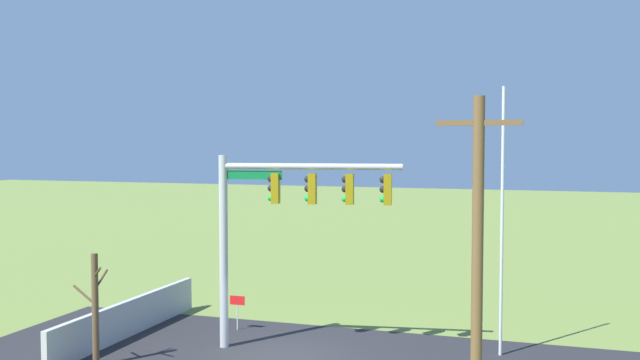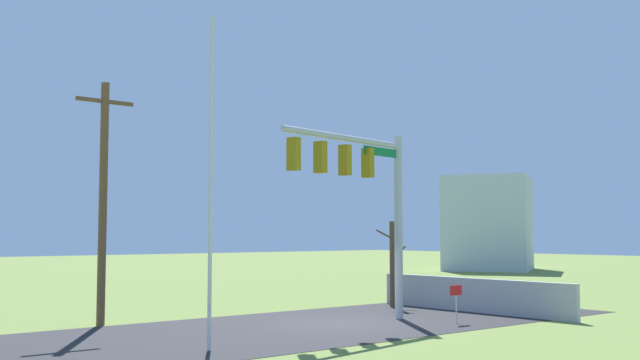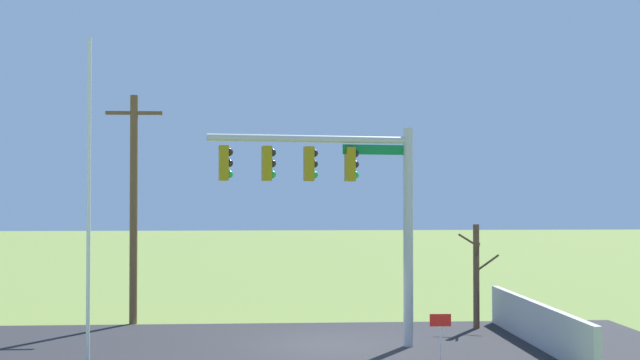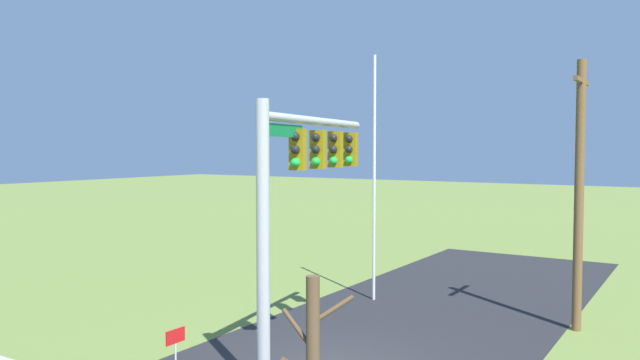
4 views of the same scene
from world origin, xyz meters
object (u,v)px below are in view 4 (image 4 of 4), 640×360
signal_mast (301,180)px  flagpole (374,179)px  utility_pole (579,191)px  open_sign (175,343)px

signal_mast → flagpole: flagpole is taller
utility_pole → open_sign: 11.69m
utility_pole → flagpole: bearing=-90.5°
flagpole → utility_pole: size_ratio=1.09×
utility_pole → signal_mast: bearing=-36.9°
flagpole → open_sign: bearing=-1.4°
flagpole → utility_pole: bearing=89.5°
flagpole → open_sign: size_ratio=6.85×
signal_mast → flagpole: size_ratio=0.75×
flagpole → utility_pole: (0.05, 6.54, -0.17)m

